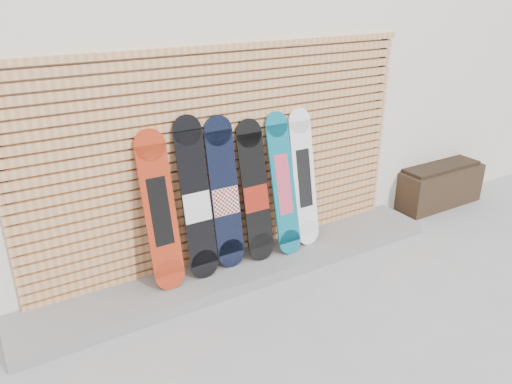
# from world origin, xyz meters

# --- Properties ---
(ground) EXTENTS (80.00, 80.00, 0.00)m
(ground) POSITION_xyz_m (0.00, 0.00, 0.00)
(ground) COLOR #99999C
(ground) RESTS_ON ground
(building) EXTENTS (12.00, 5.00, 3.60)m
(building) POSITION_xyz_m (0.50, 3.50, 1.80)
(building) COLOR silver
(building) RESTS_ON ground
(concrete_step) EXTENTS (4.60, 0.70, 0.12)m
(concrete_step) POSITION_xyz_m (-0.15, 0.68, 0.06)
(concrete_step) COLOR gray
(concrete_step) RESTS_ON ground
(slat_wall) EXTENTS (4.26, 0.08, 2.29)m
(slat_wall) POSITION_xyz_m (-0.15, 0.97, 1.21)
(slat_wall) COLOR tan
(slat_wall) RESTS_ON ground
(planter_box) EXTENTS (1.26, 0.52, 0.57)m
(planter_box) POSITION_xyz_m (2.98, 0.87, 0.28)
(planter_box) COLOR black
(planter_box) RESTS_ON ground
(snowboard_0) EXTENTS (0.30, 0.35, 1.51)m
(snowboard_0) POSITION_xyz_m (-0.97, 0.77, 0.87)
(snowboard_0) COLOR #B02D12
(snowboard_0) RESTS_ON concrete_step
(snowboard_1) EXTENTS (0.29, 0.34, 1.59)m
(snowboard_1) POSITION_xyz_m (-0.60, 0.77, 0.90)
(snowboard_1) COLOR black
(snowboard_1) RESTS_ON concrete_step
(snowboard_2) EXTENTS (0.30, 0.29, 1.54)m
(snowboard_2) POSITION_xyz_m (-0.28, 0.80, 0.88)
(snowboard_2) COLOR black
(snowboard_2) RESTS_ON concrete_step
(snowboard_3) EXTENTS (0.29, 0.34, 1.46)m
(snowboard_3) POSITION_xyz_m (0.06, 0.77, 0.84)
(snowboard_3) COLOR black
(snowboard_3) RESTS_ON concrete_step
(snowboard_4) EXTENTS (0.27, 0.38, 1.49)m
(snowboard_4) POSITION_xyz_m (0.39, 0.75, 0.86)
(snowboard_4) COLOR #0D6980
(snowboard_4) RESTS_ON concrete_step
(snowboard_5) EXTENTS (0.27, 0.32, 1.49)m
(snowboard_5) POSITION_xyz_m (0.68, 0.79, 0.86)
(snowboard_5) COLOR white
(snowboard_5) RESTS_ON concrete_step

